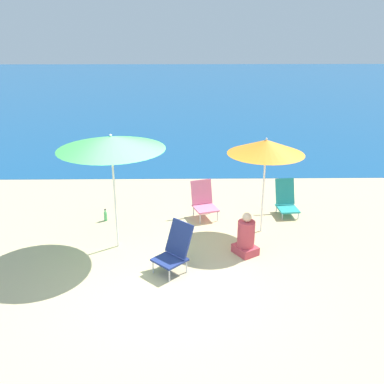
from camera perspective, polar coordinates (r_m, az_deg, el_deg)
The scene contains 9 objects.
ground_plane at distance 7.51m, azimuth -3.85°, elevation -10.92°, with size 60.00×60.00×0.00m, color #C6B284.
sea_water at distance 31.58m, azimuth -1.61°, elevation 13.88°, with size 60.00×40.00×0.01m.
beach_umbrella_orange at distance 8.45m, azimuth 9.84°, elevation 5.94°, with size 1.51×1.51×1.99m.
beach_umbrella_green at distance 7.76m, azimuth -10.74°, elevation 6.46°, with size 1.94×1.94×2.22m.
beach_chair_pink at distance 9.51m, azimuth 1.54°, elevation -1.08°, with size 0.64×0.72×0.81m.
beach_chair_navy at distance 7.42m, azimuth -2.30°, elevation -7.51°, with size 0.77×0.77×0.86m.
beach_chair_teal at distance 9.93m, azimuth 12.43°, elevation -0.98°, with size 0.49×0.68×0.77m.
person_seated_near at distance 8.03m, azimuth 7.20°, elevation -6.04°, with size 0.52×0.54×0.83m.
water_bottle at distance 9.58m, azimuth -11.45°, elevation -3.16°, with size 0.07×0.07×0.27m.
Camera 1 is at (0.40, -6.36, 3.98)m, focal length 40.00 mm.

